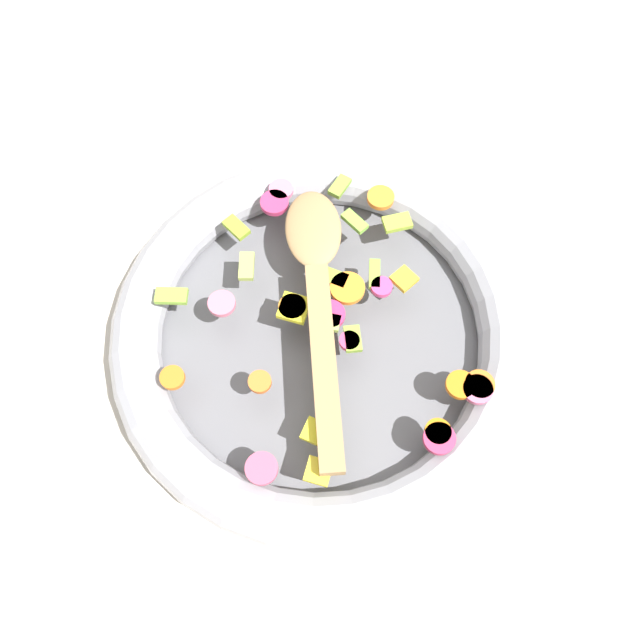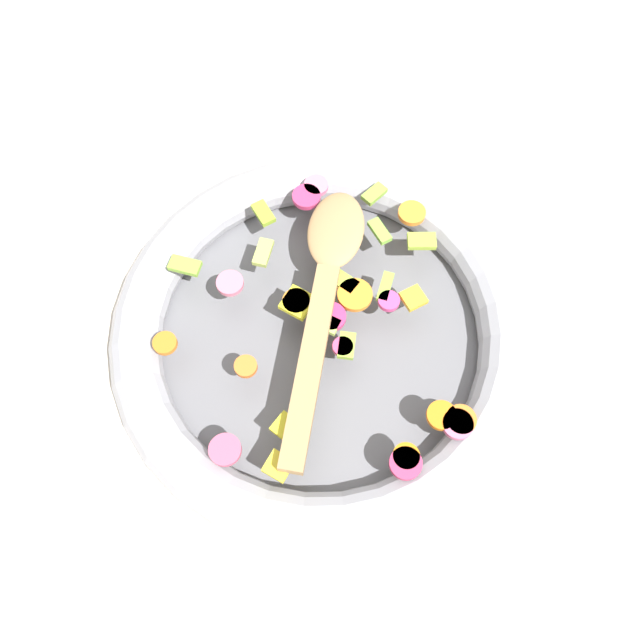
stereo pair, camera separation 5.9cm
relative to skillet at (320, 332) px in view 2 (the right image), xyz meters
The scene contains 4 objects.
ground_plane 0.02m from the skillet, ahead, with size 4.00×4.00×0.00m, color beige.
skillet is the anchor object (origin of this frame).
chopped_vegetables 0.03m from the skillet, 51.85° to the left, with size 0.33×0.33×0.01m.
wooden_spoon 0.05m from the skillet, 118.58° to the left, with size 0.17×0.27×0.01m.
Camera 2 is at (0.15, -0.19, 0.59)m, focal length 35.00 mm.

